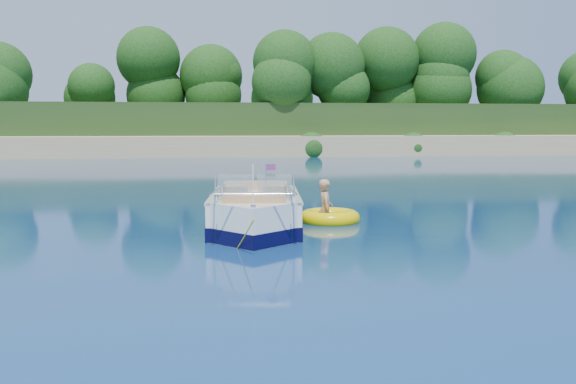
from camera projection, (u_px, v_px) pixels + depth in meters
name	position (u px, v px, depth m)	size (l,w,h in m)	color
ground	(277.00, 253.00, 11.85)	(160.00, 160.00, 0.00)	#091C45
shoreline	(208.00, 136.00, 74.52)	(170.00, 59.00, 6.00)	tan
treeline	(214.00, 85.00, 51.64)	(150.00, 7.12, 8.19)	black
motorboat	(255.00, 215.00, 14.33)	(2.37, 5.55, 1.85)	white
tow_tube	(330.00, 218.00, 15.67)	(1.65, 1.65, 0.39)	#E9C800
boy	(325.00, 222.00, 15.70)	(0.55, 0.36, 1.50)	tan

